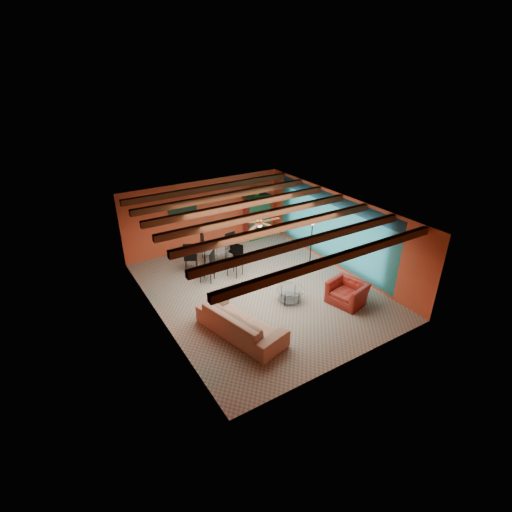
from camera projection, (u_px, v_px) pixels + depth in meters
room at (258, 221)px, 11.45m from camera, size 6.52×8.01×2.71m
sofa at (241, 322)px, 10.23m from camera, size 1.64×2.78×0.76m
armchair at (347, 292)px, 11.63m from camera, size 1.17×1.27×0.70m
coffee_table at (290, 295)px, 11.75m from camera, size 1.12×1.12×0.45m
dining_table at (215, 255)px, 13.43m from camera, size 2.49×2.49×1.13m
armoire at (257, 217)px, 15.87m from camera, size 1.03×0.53×1.77m
floor_lamp at (311, 245)px, 13.24m from camera, size 0.47×0.47×1.91m
ceiling_fan at (260, 222)px, 11.36m from camera, size 1.50×1.50×0.44m
painting at (183, 211)px, 14.27m from camera, size 1.05×0.03×0.65m
potted_plant at (257, 191)px, 15.36m from camera, size 0.57×0.54×0.51m
vase at (214, 238)px, 13.13m from camera, size 0.24×0.24×0.20m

